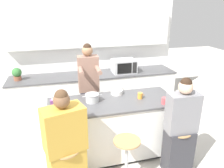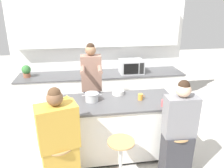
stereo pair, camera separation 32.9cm
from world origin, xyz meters
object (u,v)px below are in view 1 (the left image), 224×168
(person_seated_near, at_px, (180,132))
(potted_plant, at_px, (17,74))
(fruit_bowl, at_px, (117,92))
(coffee_cup_near, at_px, (140,96))
(bar_stool_rightmost, at_px, (177,149))
(person_cooking, at_px, (89,93))
(microwave, at_px, (124,66))
(cooking_pot, at_px, (92,98))
(bar_stool_center, at_px, (126,161))
(juice_carton, at_px, (53,107))
(banana_bunch, at_px, (66,100))
(kitchen_island, at_px, (113,128))
(person_wrapped_blanket, at_px, (66,149))
(coffee_cup_far, at_px, (164,101))

(person_seated_near, relative_size, potted_plant, 5.83)
(fruit_bowl, relative_size, potted_plant, 0.77)
(coffee_cup_near, relative_size, potted_plant, 0.43)
(bar_stool_rightmost, bearing_deg, person_cooking, 130.80)
(microwave, bearing_deg, cooking_pot, -124.34)
(bar_stool_center, distance_m, juice_carton, 1.21)
(fruit_bowl, bearing_deg, banana_bunch, -175.95)
(cooking_pot, bearing_deg, coffee_cup_near, -5.77)
(potted_plant, bearing_deg, kitchen_island, -44.01)
(juice_carton, bearing_deg, person_wrapped_blanket, -76.91)
(kitchen_island, bearing_deg, person_seated_near, -39.22)
(juice_carton, bearing_deg, bar_stool_center, -28.83)
(person_seated_near, height_order, cooking_pot, person_seated_near)
(bar_stool_center, relative_size, coffee_cup_far, 5.90)
(person_wrapped_blanket, distance_m, microwave, 2.54)
(person_cooking, relative_size, person_wrapped_blanket, 1.19)
(fruit_bowl, distance_m, banana_bunch, 0.83)
(bar_stool_center, xyz_separation_m, fruit_bowl, (0.13, 0.92, 0.61))
(person_seated_near, distance_m, cooking_pot, 1.34)
(bar_stool_center, relative_size, person_cooking, 0.39)
(juice_carton, relative_size, potted_plant, 0.88)
(bar_stool_rightmost, bearing_deg, juice_carton, 165.18)
(bar_stool_rightmost, bearing_deg, fruit_bowl, 126.50)
(kitchen_island, relative_size, person_seated_near, 1.34)
(microwave, xyz_separation_m, potted_plant, (-2.17, 0.04, -0.01))
(person_wrapped_blanket, height_order, coffee_cup_near, person_wrapped_blanket)
(person_seated_near, xyz_separation_m, fruit_bowl, (-0.66, 0.89, 0.31))
(kitchen_island, bearing_deg, bar_stool_center, -90.00)
(bar_stool_center, distance_m, potted_plant, 2.73)
(bar_stool_rightmost, xyz_separation_m, microwave, (-0.14, 2.06, 0.70))
(bar_stool_center, height_order, potted_plant, potted_plant)
(person_seated_near, bearing_deg, juice_carton, 167.45)
(fruit_bowl, bearing_deg, person_wrapped_blanket, -135.08)
(person_cooking, height_order, fruit_bowl, person_cooking)
(cooking_pot, relative_size, banana_bunch, 2.07)
(kitchen_island, xyz_separation_m, person_wrapped_blanket, (-0.77, -0.64, 0.21))
(banana_bunch, distance_m, potted_plant, 1.54)
(person_cooking, relative_size, juice_carton, 7.89)
(bar_stool_rightmost, relative_size, juice_carton, 3.11)
(cooking_pot, height_order, fruit_bowl, cooking_pot)
(bar_stool_rightmost, height_order, juice_carton, juice_carton)
(person_seated_near, height_order, microwave, person_seated_near)
(kitchen_island, distance_m, bar_stool_center, 0.68)
(fruit_bowl, bearing_deg, coffee_cup_near, -41.81)
(coffee_cup_near, relative_size, coffee_cup_far, 0.93)
(cooking_pot, height_order, juice_carton, juice_carton)
(kitchen_island, relative_size, coffee_cup_far, 16.86)
(juice_carton, bearing_deg, coffee_cup_far, -3.54)
(fruit_bowl, height_order, coffee_cup_near, coffee_cup_near)
(coffee_cup_near, distance_m, banana_bunch, 1.14)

